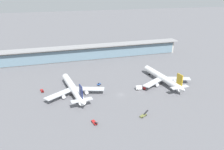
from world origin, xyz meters
name	(u,v)px	position (x,y,z in m)	size (l,w,h in m)	color
ground_plane	(121,95)	(0.00, 0.00, 0.00)	(1200.00, 1200.00, 0.00)	slate
airliner_left_stand	(73,88)	(-32.33, 10.10, 4.72)	(42.98, 56.24, 14.98)	white
airliner_centre_stand	(163,78)	(38.25, 9.39, 4.72)	(43.09, 56.27, 14.98)	white
service_truck_near_nose_red	(42,91)	(-53.87, 21.52, 0.81)	(2.69, 6.94, 2.70)	#B21E1E
service_truck_under_wing_blue	(99,84)	(-11.11, 20.62, 0.87)	(3.30, 3.13, 2.05)	#234C9E
service_truck_mid_apron_red	(140,88)	(16.23, 3.72, 1.69)	(7.53, 3.20, 3.10)	#B21E1E
service_truck_by_tail_olive	(143,115)	(3.20, -31.63, 0.81)	(6.66, 4.33, 2.70)	olive
service_truck_on_taxiway_red	(94,122)	(-26.38, -30.57, 0.81)	(2.80, 6.94, 2.70)	#B21E1E
terminal_building	(93,52)	(0.00, 90.01, 7.87)	(192.41, 12.80, 15.20)	#B2ADA3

